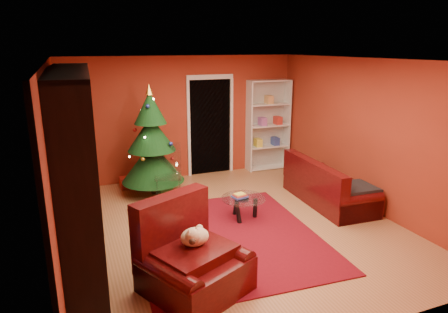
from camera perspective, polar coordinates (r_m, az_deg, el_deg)
name	(u,v)px	position (r m, az deg, el deg)	size (l,w,h in m)	color
floor	(233,227)	(6.54, 1.31, -10.00)	(5.00, 5.50, 0.05)	#9B643D
ceiling	(234,58)	(5.90, 1.47, 13.90)	(5.00, 5.50, 0.05)	silver
wall_back	(183,118)	(8.65, -5.83, 5.53)	(5.00, 0.05, 2.60)	maroon
wall_left	(55,165)	(5.63, -22.99, -1.11)	(0.05, 5.50, 2.60)	maroon
wall_right	(366,134)	(7.42, 19.68, 3.02)	(0.05, 5.50, 2.60)	maroon
doorway	(210,128)	(8.83, -1.95, 4.16)	(1.06, 0.60, 2.16)	black
rug	(227,237)	(6.15, 0.37, -11.40)	(2.66, 3.11, 0.02)	maroon
media_unit	(77,173)	(5.30, -20.30, -2.20)	(0.51, 3.31, 2.54)	black
christmas_tree	(152,142)	(7.69, -10.30, 2.06)	(1.20, 1.20, 2.13)	black
gift_box_green	(163,187)	(7.90, -8.65, -4.30)	(0.27, 0.27, 0.27)	#25722D
gift_box_red	(126,183)	(8.34, -13.83, -3.65)	(0.23, 0.23, 0.23)	#A01E18
white_bookshelf	(268,125)	(9.23, 6.32, 4.43)	(0.98, 0.35, 2.11)	white
armchair	(195,257)	(4.76, -4.18, -14.08)	(1.14, 1.14, 0.89)	#370708
dog	(195,237)	(4.72, -4.20, -11.37)	(0.40, 0.30, 0.29)	beige
sofa	(330,181)	(7.54, 14.84, -3.39)	(1.93, 0.87, 0.83)	#370708
coffee_table	(243,208)	(6.69, 2.75, -7.35)	(0.73, 0.73, 0.46)	gray
acrylic_chair	(168,176)	(7.45, -7.96, -2.75)	(0.49, 0.53, 0.95)	#66605B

